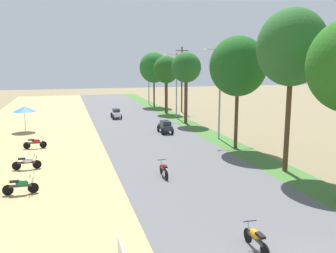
{
  "coord_description": "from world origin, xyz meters",
  "views": [
    {
      "loc": [
        -7.29,
        -7.72,
        6.87
      ],
      "look_at": [
        0.86,
        21.17,
        1.52
      ],
      "focal_mm": 38.73,
      "sensor_mm": 36.0,
      "label": 1
    }
  ],
  "objects_px": {
    "parked_motorbike_second": "(27,162)",
    "median_tree_fifth": "(166,70)",
    "median_tree_fourth": "(186,68)",
    "motorbike_ahead_second": "(256,237)",
    "median_tree_third": "(238,66)",
    "median_tree_second": "(292,48)",
    "vendor_umbrella": "(24,109)",
    "car_sedan_white": "(116,113)",
    "parked_motorbike_nearest": "(21,185)",
    "parked_motorbike_third": "(35,142)",
    "streetlamp_far": "(149,77)",
    "streetlamp_near": "(220,87)",
    "motorbike_ahead_third": "(164,169)",
    "utility_pole_near": "(182,79)",
    "median_tree_sixth": "(154,67)",
    "streetlamp_mid": "(177,81)",
    "car_sedan_charcoal": "(165,126)"
  },
  "relations": [
    {
      "from": "median_tree_fifth",
      "to": "parked_motorbike_third",
      "type": "bearing_deg",
      "value": -132.41
    },
    {
      "from": "median_tree_second",
      "to": "median_tree_fifth",
      "type": "height_order",
      "value": "median_tree_second"
    },
    {
      "from": "car_sedan_white",
      "to": "median_tree_third",
      "type": "bearing_deg",
      "value": -68.28
    },
    {
      "from": "median_tree_sixth",
      "to": "streetlamp_mid",
      "type": "height_order",
      "value": "median_tree_sixth"
    },
    {
      "from": "streetlamp_far",
      "to": "car_sedan_white",
      "type": "relative_size",
      "value": 3.39
    },
    {
      "from": "streetlamp_mid",
      "to": "motorbike_ahead_third",
      "type": "xyz_separation_m",
      "value": [
        -7.66,
        -22.35,
        -4.04
      ]
    },
    {
      "from": "streetlamp_near",
      "to": "car_sedan_white",
      "type": "distance_m",
      "value": 16.59
    },
    {
      "from": "motorbike_ahead_second",
      "to": "motorbike_ahead_third",
      "type": "bearing_deg",
      "value": 96.06
    },
    {
      "from": "streetlamp_near",
      "to": "median_tree_sixth",
      "type": "bearing_deg",
      "value": 89.8
    },
    {
      "from": "median_tree_sixth",
      "to": "streetlamp_mid",
      "type": "distance_m",
      "value": 12.23
    },
    {
      "from": "median_tree_fourth",
      "to": "streetlamp_far",
      "type": "bearing_deg",
      "value": 89.31
    },
    {
      "from": "car_sedan_white",
      "to": "median_tree_fourth",
      "type": "bearing_deg",
      "value": -38.84
    },
    {
      "from": "parked_motorbike_nearest",
      "to": "car_sedan_white",
      "type": "bearing_deg",
      "value": 71.31
    },
    {
      "from": "median_tree_sixth",
      "to": "streetlamp_near",
      "type": "relative_size",
      "value": 1.04
    },
    {
      "from": "median_tree_sixth",
      "to": "utility_pole_near",
      "type": "bearing_deg",
      "value": -72.49
    },
    {
      "from": "median_tree_fourth",
      "to": "streetlamp_mid",
      "type": "xyz_separation_m",
      "value": [
        0.24,
        4.35,
        -1.62
      ]
    },
    {
      "from": "vendor_umbrella",
      "to": "median_tree_second",
      "type": "distance_m",
      "value": 25.96
    },
    {
      "from": "median_tree_sixth",
      "to": "motorbike_ahead_second",
      "type": "distance_m",
      "value": 44.62
    },
    {
      "from": "parked_motorbike_third",
      "to": "utility_pole_near",
      "type": "height_order",
      "value": "utility_pole_near"
    },
    {
      "from": "parked_motorbike_second",
      "to": "median_tree_fifth",
      "type": "distance_m",
      "value": 28.31
    },
    {
      "from": "parked_motorbike_nearest",
      "to": "parked_motorbike_third",
      "type": "distance_m",
      "value": 10.6
    },
    {
      "from": "parked_motorbike_third",
      "to": "streetlamp_near",
      "type": "xyz_separation_m",
      "value": [
        15.63,
        -0.5,
        4.13
      ]
    },
    {
      "from": "median_tree_third",
      "to": "median_tree_fifth",
      "type": "distance_m",
      "value": 21.2
    },
    {
      "from": "median_tree_fifth",
      "to": "streetlamp_near",
      "type": "xyz_separation_m",
      "value": [
        0.05,
        -17.55,
        -1.14
      ]
    },
    {
      "from": "median_tree_second",
      "to": "motorbike_ahead_third",
      "type": "bearing_deg",
      "value": 173.39
    },
    {
      "from": "median_tree_fourth",
      "to": "motorbike_ahead_second",
      "type": "xyz_separation_m",
      "value": [
        -6.44,
        -27.27,
        -5.66
      ]
    },
    {
      "from": "parked_motorbike_third",
      "to": "utility_pole_near",
      "type": "bearing_deg",
      "value": 44.42
    },
    {
      "from": "parked_motorbike_second",
      "to": "motorbike_ahead_third",
      "type": "xyz_separation_m",
      "value": [
        8.05,
        -3.9,
        0.02
      ]
    },
    {
      "from": "median_tree_third",
      "to": "median_tree_fourth",
      "type": "height_order",
      "value": "median_tree_third"
    },
    {
      "from": "vendor_umbrella",
      "to": "streetlamp_near",
      "type": "xyz_separation_m",
      "value": [
        17.13,
        -8.45,
        2.38
      ]
    },
    {
      "from": "streetlamp_near",
      "to": "motorbike_ahead_third",
      "type": "relative_size",
      "value": 4.48
    },
    {
      "from": "median_tree_fourth",
      "to": "car_sedan_white",
      "type": "xyz_separation_m",
      "value": [
        -7.07,
        5.69,
        -5.49
      ]
    },
    {
      "from": "parked_motorbike_third",
      "to": "streetlamp_far",
      "type": "bearing_deg",
      "value": 60.73
    },
    {
      "from": "median_tree_third",
      "to": "motorbike_ahead_second",
      "type": "bearing_deg",
      "value": -113.62
    },
    {
      "from": "parked_motorbike_nearest",
      "to": "motorbike_ahead_third",
      "type": "height_order",
      "value": "motorbike_ahead_third"
    },
    {
      "from": "vendor_umbrella",
      "to": "car_sedan_white",
      "type": "distance_m",
      "value": 11.57
    },
    {
      "from": "median_tree_fifth",
      "to": "parked_motorbike_nearest",
      "type": "bearing_deg",
      "value": -119.31
    },
    {
      "from": "vendor_umbrella",
      "to": "car_sedan_charcoal",
      "type": "xyz_separation_m",
      "value": [
        13.17,
        -4.63,
        -1.57
      ]
    },
    {
      "from": "streetlamp_near",
      "to": "motorbike_ahead_second",
      "type": "height_order",
      "value": "streetlamp_near"
    },
    {
      "from": "streetlamp_far",
      "to": "motorbike_ahead_second",
      "type": "distance_m",
      "value": 47.62
    },
    {
      "from": "median_tree_third",
      "to": "vendor_umbrella",
      "type": "bearing_deg",
      "value": 144.59
    },
    {
      "from": "median_tree_fourth",
      "to": "median_tree_fifth",
      "type": "relative_size",
      "value": 1.03
    },
    {
      "from": "vendor_umbrella",
      "to": "car_sedan_white",
      "type": "bearing_deg",
      "value": 31.04
    },
    {
      "from": "parked_motorbike_nearest",
      "to": "median_tree_sixth",
      "type": "xyz_separation_m",
      "value": [
        15.67,
        35.26,
        5.51
      ]
    },
    {
      "from": "streetlamp_mid",
      "to": "parked_motorbike_third",
      "type": "bearing_deg",
      "value": -141.31
    },
    {
      "from": "median_tree_second",
      "to": "streetlamp_mid",
      "type": "relative_size",
      "value": 1.27
    },
    {
      "from": "car_sedan_white",
      "to": "car_sedan_charcoal",
      "type": "bearing_deg",
      "value": -72.4
    },
    {
      "from": "streetlamp_near",
      "to": "motorbike_ahead_second",
      "type": "relative_size",
      "value": 4.48
    },
    {
      "from": "vendor_umbrella",
      "to": "streetlamp_mid",
      "type": "relative_size",
      "value": 0.32
    },
    {
      "from": "median_tree_second",
      "to": "median_tree_fourth",
      "type": "relative_size",
      "value": 1.27
    }
  ]
}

